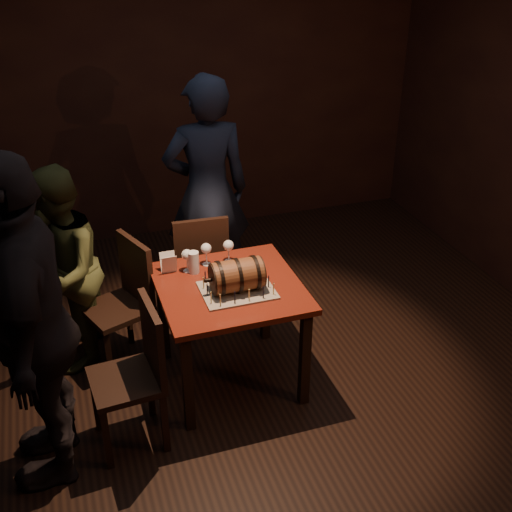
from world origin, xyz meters
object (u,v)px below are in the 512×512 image
chair_back (200,263)px  person_back (207,192)px  person_left_rear (61,271)px  pub_table (230,300)px  wine_glass_left (187,256)px  barrel_cake (237,275)px  chair_left_rear (125,297)px  wine_glass_right (228,246)px  wine_glass_mid (206,249)px  chair_left_front (138,368)px  pint_of_ale (194,263)px  person_left_front (33,325)px

chair_back → person_back: size_ratio=0.51×
person_left_rear → chair_back: bearing=111.1°
pub_table → person_left_rear: 1.16m
wine_glass_left → barrel_cake: bearing=-55.2°
chair_back → chair_left_rear: (-0.60, -0.29, 0.00)m
chair_left_rear → wine_glass_right: bearing=-11.6°
chair_back → person_left_rear: bearing=-170.6°
chair_back → person_back: bearing=66.2°
chair_back → person_left_rear: size_ratio=0.64×
wine_glass_right → chair_left_rear: 0.79m
wine_glass_left → wine_glass_mid: same height
chair_left_front → wine_glass_left: bearing=53.9°
barrel_cake → wine_glass_mid: bearing=104.0°
chair_left_rear → chair_back: bearing=25.8°
wine_glass_right → person_back: person_back is taller
barrel_cake → wine_glass_mid: size_ratio=2.33×
chair_left_rear → barrel_cake: bearing=-39.2°
wine_glass_mid → chair_left_rear: 0.66m
pint_of_ale → wine_glass_right: bearing=14.5°
pub_table → chair_left_rear: size_ratio=0.97×
wine_glass_left → chair_left_rear: bearing=155.7°
wine_glass_mid → chair_back: chair_back is taller
chair_left_front → person_left_front: size_ratio=0.48×
pub_table → pint_of_ale: size_ratio=6.00×
barrel_cake → chair_left_front: (-0.69, -0.27, -0.34)m
wine_glass_left → person_back: size_ratio=0.09×
wine_glass_right → chair_back: chair_back is taller
pub_table → chair_left_front: (-0.66, -0.36, -0.12)m
wine_glass_left → person_back: person_back is taller
person_back → chair_left_front: bearing=63.6°
chair_left_front → barrel_cake: bearing=21.7°
pub_table → person_left_rear: bearing=150.7°
wine_glass_mid → person_left_front: size_ratio=0.08×
person_back → person_left_rear: (-1.16, -0.55, -0.19)m
barrel_cake → chair_left_rear: bearing=140.8°
wine_glass_left → pint_of_ale: bearing=-36.4°
barrel_cake → pub_table: bearing=107.9°
wine_glass_left → wine_glass_mid: 0.15m
wine_glass_mid → chair_back: 0.55m
chair_left_front → wine_glass_right: bearing=41.4°
pub_table → person_back: size_ratio=0.49×
person_left_rear → wine_glass_right: bearing=87.8°
barrel_cake → wine_glass_right: size_ratio=2.33×
barrel_cake → wine_glass_left: (-0.24, 0.34, 0.00)m
person_left_front → pub_table: bearing=114.4°
chair_left_front → pint_of_ale: bearing=50.5°
pub_table → chair_left_rear: 0.77m
chair_left_front → person_back: (0.81, 1.47, 0.40)m
wine_glass_left → chair_left_front: 0.84m
pint_of_ale → chair_back: 0.60m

